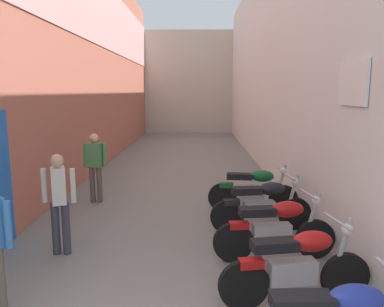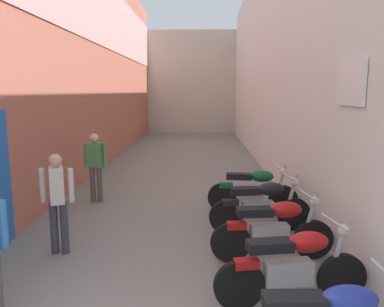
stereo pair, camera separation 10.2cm
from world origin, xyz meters
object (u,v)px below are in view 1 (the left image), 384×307
at_px(pedestrian_mid_alley, 59,197).
at_px(pedestrian_further_down, 95,163).
at_px(motorcycle_second, 297,265).
at_px(motorcycle_third, 276,228).
at_px(motorcycle_fifth, 253,189).
at_px(motorcycle_fourth, 262,204).

distance_m(pedestrian_mid_alley, pedestrian_further_down, 2.77).
relative_size(motorcycle_second, motorcycle_third, 1.00).
relative_size(pedestrian_mid_alley, pedestrian_further_down, 1.00).
xyz_separation_m(motorcycle_third, pedestrian_further_down, (-3.45, 2.92, 0.42)).
relative_size(motorcycle_third, pedestrian_mid_alley, 1.18).
height_order(motorcycle_third, pedestrian_mid_alley, pedestrian_mid_alley).
relative_size(motorcycle_second, motorcycle_fifth, 1.00).
distance_m(motorcycle_second, motorcycle_third, 1.20).
relative_size(motorcycle_third, motorcycle_fourth, 1.00).
xyz_separation_m(motorcycle_fourth, pedestrian_further_down, (-3.45, 1.76, 0.42)).
distance_m(motorcycle_second, pedestrian_mid_alley, 3.55).
distance_m(motorcycle_fourth, motorcycle_fifth, 1.07).
bearing_deg(motorcycle_fourth, motorcycle_third, -90.00).
bearing_deg(pedestrian_mid_alley, motorcycle_second, -22.72).
xyz_separation_m(motorcycle_fifth, pedestrian_mid_alley, (-3.25, -2.07, 0.42)).
bearing_deg(motorcycle_second, motorcycle_fourth, 90.00).
distance_m(motorcycle_fourth, pedestrian_mid_alley, 3.43).
height_order(motorcycle_second, motorcycle_fifth, same).
bearing_deg(pedestrian_further_down, pedestrian_mid_alley, -85.86).
bearing_deg(motorcycle_third, motorcycle_second, -90.00).
bearing_deg(motorcycle_fourth, pedestrian_mid_alley, -162.88).
bearing_deg(motorcycle_second, motorcycle_fifth, 90.00).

